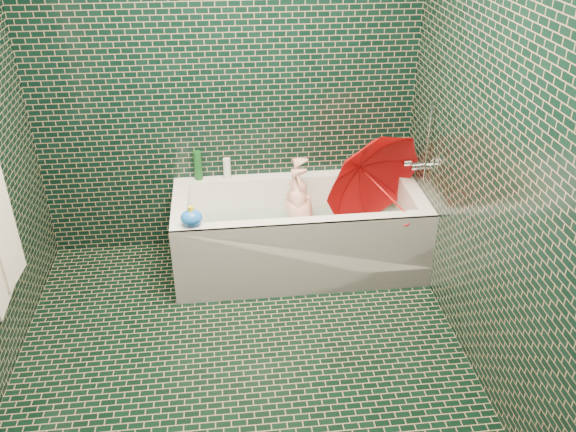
{
  "coord_description": "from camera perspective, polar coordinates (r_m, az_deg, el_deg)",
  "views": [
    {
      "loc": [
        -0.04,
        -2.56,
        2.5
      ],
      "look_at": [
        0.35,
        0.82,
        0.52
      ],
      "focal_mm": 38.0,
      "sensor_mm": 36.0,
      "label": 1
    }
  ],
  "objects": [
    {
      "name": "bottle_left_short",
      "position": [
        4.33,
        -5.73,
        4.43
      ],
      "size": [
        0.06,
        0.06,
        0.15
      ],
      "primitive_type": "cylinder",
      "rotation": [
        0.0,
        0.0,
        0.23
      ],
      "color": "white",
      "rests_on": "bathtub"
    },
    {
      "name": "bath_toy",
      "position": [
        3.79,
        -9.02,
        -0.15
      ],
      "size": [
        0.17,
        0.15,
        0.13
      ],
      "rotation": [
        0.0,
        0.0,
        0.39
      ],
      "color": "blue",
      "rests_on": "bathtub"
    },
    {
      "name": "wall_back",
      "position": [
        4.15,
        -5.89,
        12.52
      ],
      "size": [
        2.8,
        0.0,
        2.8
      ],
      "primitive_type": "plane",
      "rotation": [
        1.57,
        0.0,
        0.0
      ],
      "color": "black",
      "rests_on": "floor"
    },
    {
      "name": "bottle_right_pump",
      "position": [
        4.49,
        10.51,
        5.33
      ],
      "size": [
        0.06,
        0.06,
        0.2
      ],
      "primitive_type": "cylinder",
      "rotation": [
        0.0,
        0.0,
        0.34
      ],
      "color": "silver",
      "rests_on": "bathtub"
    },
    {
      "name": "soap_bottle_c",
      "position": [
        4.53,
        9.45,
        4.25
      ],
      "size": [
        0.15,
        0.15,
        0.18
      ],
      "primitive_type": "imported",
      "rotation": [
        0.0,
        0.0,
        -0.07
      ],
      "color": "#13441A",
      "rests_on": "bathtub"
    },
    {
      "name": "wall_right",
      "position": [
        3.15,
        19.31,
        5.05
      ],
      "size": [
        0.0,
        2.8,
        2.8
      ],
      "primitive_type": "plane",
      "rotation": [
        1.57,
        0.0,
        -1.57
      ],
      "color": "black",
      "rests_on": "floor"
    },
    {
      "name": "bottle_left_tall",
      "position": [
        4.34,
        -8.43,
        4.7
      ],
      "size": [
        0.06,
        0.06,
        0.21
      ],
      "primitive_type": "cylinder",
      "rotation": [
        0.0,
        0.0,
        -0.04
      ],
      "color": "#13441A",
      "rests_on": "bathtub"
    },
    {
      "name": "soap_bottle_b",
      "position": [
        4.55,
        10.56,
        4.28
      ],
      "size": [
        0.1,
        0.1,
        0.17
      ],
      "primitive_type": "imported",
      "rotation": [
        0.0,
        0.0,
        -0.36
      ],
      "color": "#52207A",
      "rests_on": "bathtub"
    },
    {
      "name": "rubber_duck",
      "position": [
        4.48,
        6.95,
        4.78
      ],
      "size": [
        0.12,
        0.08,
        0.1
      ],
      "rotation": [
        0.0,
        0.0,
        0.0
      ],
      "color": "yellow",
      "rests_on": "bathtub"
    },
    {
      "name": "bath_mat",
      "position": [
        4.31,
        0.99,
        -2.75
      ],
      "size": [
        1.35,
        0.47,
        0.01
      ],
      "primitive_type": "cube",
      "color": "green",
      "rests_on": "bathtub"
    },
    {
      "name": "child",
      "position": [
        4.24,
        1.43,
        -0.91
      ],
      "size": [
        1.01,
        0.58,
        0.3
      ],
      "primitive_type": "imported",
      "rotation": [
        -1.49,
        0.0,
        -1.83
      ],
      "color": "#E8A691",
      "rests_on": "bathtub"
    },
    {
      "name": "faucet",
      "position": [
        4.18,
        12.26,
        5.07
      ],
      "size": [
        0.18,
        0.19,
        0.55
      ],
      "color": "silver",
      "rests_on": "wall_right"
    },
    {
      "name": "floor",
      "position": [
        3.58,
        -4.2,
        -14.23
      ],
      "size": [
        2.8,
        2.8,
        0.0
      ],
      "primitive_type": "plane",
      "color": "black",
      "rests_on": "ground"
    },
    {
      "name": "umbrella",
      "position": [
        4.12,
        8.99,
        2.27
      ],
      "size": [
        1.13,
        1.07,
        1.05
      ],
      "primitive_type": "imported",
      "rotation": [
        0.27,
        -0.49,
        0.29
      ],
      "color": "red",
      "rests_on": "bathtub"
    },
    {
      "name": "water",
      "position": [
        4.23,
        1.01,
        -1.11
      ],
      "size": [
        1.48,
        0.53,
        0.0
      ],
      "primitive_type": "cube",
      "color": "silver",
      "rests_on": "bathtub"
    },
    {
      "name": "soap_bottle_a",
      "position": [
        4.53,
        10.63,
        4.17
      ],
      "size": [
        0.12,
        0.12,
        0.27
      ],
      "primitive_type": "imported",
      "rotation": [
        0.0,
        0.0,
        0.13
      ],
      "color": "white",
      "rests_on": "bathtub"
    },
    {
      "name": "bathtub",
      "position": [
        4.27,
        1.03,
        -2.25
      ],
      "size": [
        1.7,
        0.75,
        0.55
      ],
      "color": "white",
      "rests_on": "floor"
    },
    {
      "name": "bottle_right_tall",
      "position": [
        4.49,
        8.64,
        5.53
      ],
      "size": [
        0.07,
        0.07,
        0.21
      ],
      "primitive_type": "cylinder",
      "rotation": [
        0.0,
        0.0,
        -0.43
      ],
      "color": "#13441A",
      "rests_on": "bathtub"
    },
    {
      "name": "wall_front",
      "position": [
        1.71,
        -3.22,
        -16.97
      ],
      "size": [
        2.8,
        0.0,
        2.8
      ],
      "primitive_type": "plane",
      "rotation": [
        -1.57,
        0.0,
        0.0
      ],
      "color": "black",
      "rests_on": "floor"
    }
  ]
}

